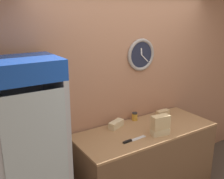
% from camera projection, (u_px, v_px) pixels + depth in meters
% --- Properties ---
extents(wall_back, '(5.20, 0.10, 2.70)m').
position_uv_depth(wall_back, '(127.00, 89.00, 3.41)').
color(wall_back, '#AD7A5B').
rests_on(wall_back, ground_plane).
extents(prep_counter, '(1.77, 0.72, 0.94)m').
position_uv_depth(prep_counter, '(144.00, 163.00, 3.33)').
color(prep_counter, brown).
rests_on(prep_counter, ground_plane).
extents(beverage_cooler, '(0.64, 0.62, 1.94)m').
position_uv_depth(beverage_cooler, '(27.00, 149.00, 2.52)').
color(beverage_cooler, '#B2B7BC').
rests_on(beverage_cooler, ground_plane).
extents(sandwich_stack_bottom, '(0.23, 0.13, 0.08)m').
position_uv_depth(sandwich_stack_bottom, '(160.00, 132.00, 3.04)').
color(sandwich_stack_bottom, beige).
rests_on(sandwich_stack_bottom, prep_counter).
extents(sandwich_stack_middle, '(0.22, 0.12, 0.08)m').
position_uv_depth(sandwich_stack_middle, '(160.00, 125.00, 3.01)').
color(sandwich_stack_middle, tan).
rests_on(sandwich_stack_middle, sandwich_stack_bottom).
extents(sandwich_stack_top, '(0.23, 0.12, 0.08)m').
position_uv_depth(sandwich_stack_top, '(161.00, 119.00, 2.99)').
color(sandwich_stack_top, tan).
rests_on(sandwich_stack_top, sandwich_stack_middle).
extents(sandwich_flat_left, '(0.24, 0.17, 0.08)m').
position_uv_depth(sandwich_flat_left, '(116.00, 124.00, 3.24)').
color(sandwich_flat_left, beige).
rests_on(sandwich_flat_left, prep_counter).
extents(sandwich_flat_right, '(0.20, 0.08, 0.07)m').
position_uv_depth(sandwich_flat_right, '(163.00, 113.00, 3.61)').
color(sandwich_flat_right, tan).
rests_on(sandwich_flat_right, prep_counter).
extents(chefs_knife, '(0.32, 0.06, 0.02)m').
position_uv_depth(chefs_knife, '(131.00, 140.00, 2.90)').
color(chefs_knife, silver).
rests_on(chefs_knife, prep_counter).
extents(condiment_jar, '(0.08, 0.08, 0.11)m').
position_uv_depth(condiment_jar, '(135.00, 116.00, 3.45)').
color(condiment_jar, gold).
rests_on(condiment_jar, prep_counter).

